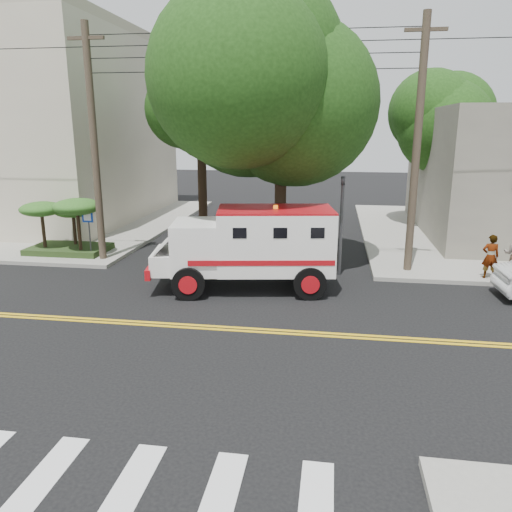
# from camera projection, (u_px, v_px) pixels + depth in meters

# --- Properties ---
(ground) EXTENTS (100.00, 100.00, 0.00)m
(ground) POSITION_uv_depth(u_px,v_px,m) (199.00, 327.00, 13.56)
(ground) COLOR black
(ground) RESTS_ON ground
(sidewalk_nw) EXTENTS (17.00, 17.00, 0.15)m
(sidewalk_nw) POSITION_uv_depth(u_px,v_px,m) (32.00, 221.00, 28.46)
(sidewalk_nw) COLOR gray
(sidewalk_nw) RESTS_ON ground
(building_left) EXTENTS (16.00, 14.00, 10.00)m
(building_left) POSITION_uv_depth(u_px,v_px,m) (5.00, 129.00, 28.92)
(building_left) COLOR #B9AD97
(building_left) RESTS_ON sidewalk_nw
(utility_pole_left) EXTENTS (0.28, 0.28, 9.00)m
(utility_pole_left) POSITION_uv_depth(u_px,v_px,m) (94.00, 148.00, 19.01)
(utility_pole_left) COLOR #382D23
(utility_pole_left) RESTS_ON ground
(utility_pole_right) EXTENTS (0.28, 0.28, 9.00)m
(utility_pole_right) POSITION_uv_depth(u_px,v_px,m) (417.00, 150.00, 17.43)
(utility_pole_right) COLOR #382D23
(utility_pole_right) RESTS_ON ground
(tree_main) EXTENTS (6.08, 5.70, 9.85)m
(tree_main) POSITION_uv_depth(u_px,v_px,m) (294.00, 70.00, 17.41)
(tree_main) COLOR black
(tree_main) RESTS_ON ground
(tree_left) EXTENTS (4.48, 4.20, 7.70)m
(tree_left) POSITION_uv_depth(u_px,v_px,m) (206.00, 117.00, 23.80)
(tree_left) COLOR black
(tree_left) RESTS_ON ground
(tree_right) EXTENTS (4.80, 4.50, 8.20)m
(tree_right) POSITION_uv_depth(u_px,v_px,m) (441.00, 111.00, 25.81)
(tree_right) COLOR black
(tree_right) RESTS_ON ground
(traffic_signal) EXTENTS (0.15, 0.18, 3.60)m
(traffic_signal) POSITION_uv_depth(u_px,v_px,m) (342.00, 215.00, 17.80)
(traffic_signal) COLOR #3F3F42
(traffic_signal) RESTS_ON ground
(accessibility_sign) EXTENTS (0.45, 0.10, 2.02)m
(accessibility_sign) POSITION_uv_depth(u_px,v_px,m) (89.00, 227.00, 20.05)
(accessibility_sign) COLOR #3F3F42
(accessibility_sign) RESTS_ON ground
(palm_planter) EXTENTS (3.52, 2.63, 2.36)m
(palm_planter) POSITION_uv_depth(u_px,v_px,m) (65.00, 218.00, 20.59)
(palm_planter) COLOR #1E3314
(palm_planter) RESTS_ON sidewalk_nw
(armored_truck) EXTENTS (6.26, 3.19, 2.72)m
(armored_truck) POSITION_uv_depth(u_px,v_px,m) (252.00, 244.00, 16.39)
(armored_truck) COLOR white
(armored_truck) RESTS_ON ground
(pedestrian_a) EXTENTS (0.57, 0.37, 1.55)m
(pedestrian_a) POSITION_uv_depth(u_px,v_px,m) (490.00, 256.00, 17.27)
(pedestrian_a) COLOR gray
(pedestrian_a) RESTS_ON sidewalk_ne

